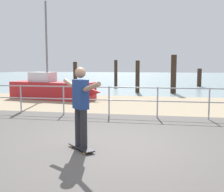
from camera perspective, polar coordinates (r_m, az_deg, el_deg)
ground_plane at (r=5.24m, az=-3.93°, el=-13.54°), size 24.00×10.00×0.04m
beach_strip at (r=12.95m, az=5.07°, el=-1.56°), size 24.00×6.00×0.04m
sea_surface at (r=40.82m, az=8.99°, el=3.79°), size 72.00×50.00×0.04m
railing_fence at (r=10.06m, az=-9.85°, el=0.11°), size 13.24×0.05×1.05m
sailboat at (r=14.79m, az=-11.50°, el=1.35°), size 5.07×2.20×5.00m
skateboard at (r=5.96m, az=-6.28°, el=-10.38°), size 0.71×0.70×0.08m
skateboarder at (r=5.76m, az=-6.40°, el=-1.30°), size 1.09×1.08×1.65m
groyne_post_0 at (r=19.92m, az=-7.50°, el=4.05°), size 0.28×0.28×1.99m
groyne_post_1 at (r=23.00m, az=0.78°, el=4.64°), size 0.27×0.27×2.17m
groyne_post_2 at (r=18.00m, az=5.22°, el=3.94°), size 0.27×0.27×2.05m
groyne_post_3 at (r=17.81m, az=12.42°, el=4.35°), size 0.34×0.34×2.40m
groyne_post_4 at (r=24.04m, az=17.36°, el=3.60°), size 0.35×0.35×1.48m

